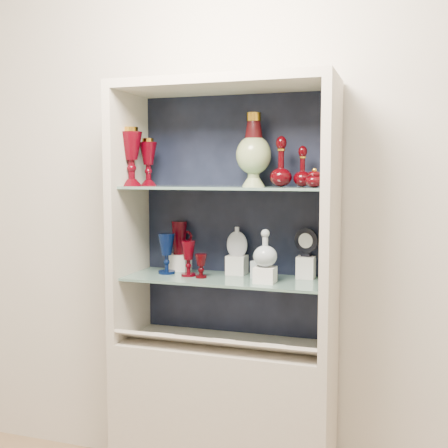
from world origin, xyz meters
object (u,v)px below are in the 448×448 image
(flat_flask, at_px, (237,241))
(lidded_bowl, at_px, (314,178))
(pedestal_lamp_right, at_px, (148,162))
(ruby_decanter_b, at_px, (303,165))
(ruby_decanter_a, at_px, (281,158))
(ruby_goblet_small, at_px, (201,266))
(cameo_medallion, at_px, (306,242))
(clear_square_bottle, at_px, (256,265))
(cobalt_goblet, at_px, (167,254))
(ruby_pitcher, at_px, (179,238))
(clear_round_decanter, at_px, (265,249))
(enamel_urn, at_px, (254,150))
(ruby_goblet_tall, at_px, (188,258))
(pedestal_lamp_left, at_px, (131,157))

(flat_flask, bearing_deg, lidded_bowl, -27.43)
(lidded_bowl, xyz_separation_m, flat_flask, (-0.39, 0.18, -0.30))
(pedestal_lamp_right, distance_m, ruby_decanter_b, 0.74)
(ruby_decanter_a, relative_size, ruby_decanter_b, 1.31)
(ruby_goblet_small, relative_size, cameo_medallion, 0.81)
(lidded_bowl, xyz_separation_m, clear_square_bottle, (-0.28, 0.11, -0.40))
(cobalt_goblet, bearing_deg, flat_flask, 15.04)
(ruby_goblet_small, xyz_separation_m, ruby_pitcher, (-0.17, 0.16, 0.11))
(pedestal_lamp_right, xyz_separation_m, ruby_decanter_b, (0.74, 0.03, -0.02))
(lidded_bowl, xyz_separation_m, clear_round_decanter, (-0.21, 0.02, -0.31))
(ruby_goblet_small, bearing_deg, ruby_pitcher, 137.75)
(enamel_urn, xyz_separation_m, ruby_pitcher, (-0.39, 0.06, -0.42))
(clear_round_decanter, bearing_deg, pedestal_lamp_right, 171.78)
(cameo_medallion, bearing_deg, ruby_decanter_a, -131.72)
(ruby_goblet_tall, xyz_separation_m, ruby_pitcher, (-0.10, 0.13, 0.08))
(ruby_decanter_b, relative_size, clear_square_bottle, 1.64)
(ruby_pitcher, distance_m, clear_round_decanter, 0.51)
(ruby_decanter_b, xyz_separation_m, clear_square_bottle, (-0.20, -0.02, -0.46))
(pedestal_lamp_left, xyz_separation_m, cobalt_goblet, (0.14, 0.08, -0.46))
(pedestal_lamp_left, xyz_separation_m, ruby_goblet_small, (0.33, 0.02, -0.50))
(cameo_medallion, bearing_deg, pedestal_lamp_right, -159.89)
(enamel_urn, relative_size, ruby_decanter_b, 1.73)
(lidded_bowl, bearing_deg, enamel_urn, 156.15)
(ruby_pitcher, height_order, clear_square_bottle, ruby_pitcher)
(enamel_urn, height_order, ruby_decanter_b, enamel_urn)
(enamel_urn, xyz_separation_m, cameo_medallion, (0.24, 0.05, -0.42))
(pedestal_lamp_right, distance_m, ruby_pitcher, 0.40)
(enamel_urn, height_order, ruby_goblet_tall, enamel_urn)
(ruby_decanter_b, bearing_deg, cobalt_goblet, -175.95)
(pedestal_lamp_right, distance_m, cobalt_goblet, 0.45)
(ruby_decanter_b, xyz_separation_m, cameo_medallion, (0.01, 0.05, -0.35))
(lidded_bowl, height_order, cameo_medallion, lidded_bowl)
(pedestal_lamp_left, bearing_deg, cameo_medallion, 11.86)
(clear_round_decanter, bearing_deg, enamel_urn, 126.76)
(ruby_goblet_tall, distance_m, ruby_pitcher, 0.18)
(pedestal_lamp_right, height_order, ruby_pitcher, pedestal_lamp_right)
(ruby_pitcher, xyz_separation_m, cameo_medallion, (0.63, -0.01, 0.01))
(lidded_bowl, bearing_deg, ruby_pitcher, 164.37)
(ruby_pitcher, distance_m, clear_square_bottle, 0.43)
(pedestal_lamp_right, distance_m, clear_square_bottle, 0.71)
(enamel_urn, relative_size, lidded_bowl, 3.96)
(enamel_urn, height_order, flat_flask, enamel_urn)
(pedestal_lamp_left, height_order, ruby_pitcher, pedestal_lamp_left)
(ruby_decanter_b, height_order, ruby_pitcher, ruby_decanter_b)
(enamel_urn, xyz_separation_m, ruby_decanter_b, (0.22, 0.00, -0.07))
(ruby_decanter_a, relative_size, clear_square_bottle, 2.14)
(ruby_goblet_tall, bearing_deg, flat_flask, 29.75)
(ruby_decanter_a, height_order, clear_round_decanter, ruby_decanter_a)
(flat_flask, bearing_deg, clear_round_decanter, -45.03)
(ruby_pitcher, bearing_deg, clear_round_decanter, -23.04)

